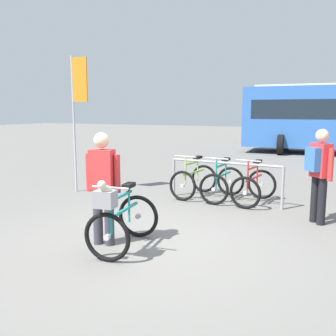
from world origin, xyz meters
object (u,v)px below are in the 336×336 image
Objects in this scene: racked_bike_teal at (223,183)px; banner_flag at (78,98)px; person_with_featured_bike at (103,184)px; racked_bike_lime at (194,180)px; pedestrian_with_backpack at (319,170)px; racked_bike_red at (254,187)px; featured_bicycle at (120,218)px.

banner_flag reaches higher than racked_bike_teal.
racked_bike_teal is at bearing 78.06° from person_with_featured_bike.
racked_bike_lime is 2.94m from pedestrian_with_backpack.
racked_bike_red is 3.69m from person_with_featured_bike.
racked_bike_lime is 3.50m from person_with_featured_bike.
racked_bike_teal is at bearing 84.33° from featured_bicycle.
racked_bike_teal is 2.29m from pedestrian_with_backpack.
pedestrian_with_backpack reaches higher than racked_bike_lime.
racked_bike_red is at bearing -3.76° from racked_bike_lime.
racked_bike_teal is 3.87m from banner_flag.
banner_flag reaches higher than featured_bicycle.
banner_flag is at bearing 177.61° from pedestrian_with_backpack.
banner_flag is (-3.32, -0.73, 1.86)m from racked_bike_teal.
racked_bike_teal is 3.53m from person_with_featured_bike.
banner_flag is at bearing 134.08° from person_with_featured_bike.
person_with_featured_bike reaches higher than racked_bike_teal.
featured_bicycle is (-1.05, -3.49, 0.12)m from racked_bike_red.
banner_flag reaches higher than racked_bike_lime.
racked_bike_lime is 1.40m from racked_bike_red.
racked_bike_red is 0.70× the size of pedestrian_with_backpack.
person_with_featured_bike and pedestrian_with_backpack have the same top height.
racked_bike_lime is 0.72× the size of pedestrian_with_backpack.
pedestrian_with_backpack is (2.70, -0.99, 0.57)m from racked_bike_lime.
featured_bicycle is at bearing -106.72° from racked_bike_red.
banner_flag is at bearing -170.39° from racked_bike_red.
pedestrian_with_backpack reaches higher than racked_bike_teal.
racked_bike_lime is 1.04× the size of racked_bike_teal.
featured_bicycle is 3.53m from pedestrian_with_backpack.
pedestrian_with_backpack is (2.72, 2.46, 0.03)m from person_with_featured_bike.
person_with_featured_bike is 0.51× the size of banner_flag.
banner_flag reaches higher than person_with_featured_bike.
racked_bike_lime is at bearing 16.42° from banner_flag.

